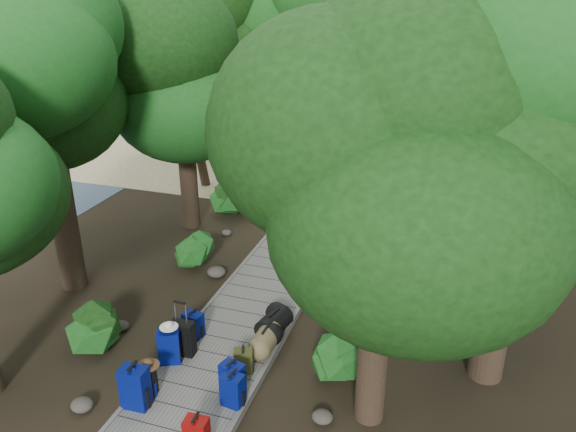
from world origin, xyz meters
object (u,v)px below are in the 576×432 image
(suitcase_on_boardwalk, at_px, (183,338))
(kayak, at_px, (283,155))
(duffel_right_khaki, at_px, (266,339))
(duffel_right_black, at_px, (274,323))
(backpack_right_b, at_px, (233,389))
(backpack_left_a, at_px, (135,385))
(backpack_left_d, at_px, (193,323))
(backpack_right_c, at_px, (232,377))
(backpack_right_d, at_px, (243,360))
(sun_lounger, at_px, (450,174))
(backpack_left_c, at_px, (169,345))
(lone_suitcase_on_sand, at_px, (359,173))
(backpack_left_b, at_px, (146,380))

(suitcase_on_boardwalk, bearing_deg, kayak, 98.09)
(suitcase_on_boardwalk, xyz_separation_m, kayak, (-2.21, 12.48, -0.28))
(duffel_right_khaki, relative_size, duffel_right_black, 0.88)
(backpack_right_b, bearing_deg, backpack_left_a, -152.65)
(backpack_left_a, distance_m, suitcase_on_boardwalk, 1.52)
(backpack_left_d, height_order, duffel_right_khaki, backpack_left_d)
(backpack_right_b, bearing_deg, backpack_right_c, 123.07)
(backpack_left_d, relative_size, duffel_right_khaki, 0.86)
(backpack_right_c, bearing_deg, backpack_right_d, 110.05)
(backpack_left_a, distance_m, sun_lounger, 13.84)
(backpack_left_c, bearing_deg, suitcase_on_boardwalk, 41.35)
(backpack_left_d, relative_size, lone_suitcase_on_sand, 0.94)
(lone_suitcase_on_sand, bearing_deg, backpack_right_d, -69.78)
(duffel_right_black, bearing_deg, sun_lounger, 87.65)
(backpack_left_d, distance_m, backpack_right_c, 1.93)
(backpack_left_a, xyz_separation_m, kayak, (-2.13, 13.99, -0.36))
(backpack_left_d, bearing_deg, suitcase_on_boardwalk, -69.16)
(backpack_left_d, bearing_deg, backpack_right_c, -29.70)
(backpack_left_a, distance_m, backpack_right_d, 1.95)
(backpack_right_d, bearing_deg, backpack_left_c, 166.02)
(backpack_right_c, relative_size, sun_lounger, 0.33)
(backpack_right_d, bearing_deg, kayak, 84.91)
(backpack_left_a, distance_m, backpack_right_b, 1.62)
(backpack_left_d, relative_size, duffel_right_black, 0.76)
(backpack_left_b, distance_m, backpack_left_c, 0.93)
(backpack_right_b, distance_m, kayak, 13.95)
(duffel_right_khaki, relative_size, suitcase_on_boardwalk, 0.96)
(backpack_left_a, relative_size, lone_suitcase_on_sand, 1.38)
(backpack_right_b, distance_m, backpack_right_c, 0.27)
(suitcase_on_boardwalk, bearing_deg, lone_suitcase_on_sand, 81.93)
(backpack_left_b, xyz_separation_m, sun_lounger, (4.30, 12.86, -0.07))
(backpack_left_b, bearing_deg, lone_suitcase_on_sand, 72.61)
(backpack_left_b, relative_size, sun_lounger, 0.30)
(backpack_right_d, height_order, sun_lounger, sun_lounger)
(backpack_left_d, height_order, kayak, backpack_left_d)
(sun_lounger, bearing_deg, backpack_left_b, -110.60)
(kayak, bearing_deg, duffel_right_black, -60.96)
(suitcase_on_boardwalk, relative_size, kayak, 0.21)
(backpack_left_c, bearing_deg, duffel_right_black, 17.80)
(backpack_left_d, height_order, backpack_right_b, backpack_right_b)
(kayak, relative_size, sun_lounger, 1.58)
(suitcase_on_boardwalk, height_order, sun_lounger, suitcase_on_boardwalk)
(backpack_left_a, distance_m, backpack_left_c, 1.22)
(backpack_right_c, relative_size, kayak, 0.21)
(backpack_left_c, height_order, backpack_right_d, backpack_left_c)
(duffel_right_khaki, xyz_separation_m, suitcase_on_boardwalk, (-1.45, -0.61, 0.13))
(backpack_left_d, distance_m, sun_lounger, 11.88)
(backpack_left_a, height_order, backpack_right_c, backpack_left_a)
(backpack_right_c, relative_size, backpack_right_d, 1.33)
(backpack_left_a, bearing_deg, backpack_left_c, 89.76)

